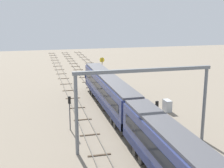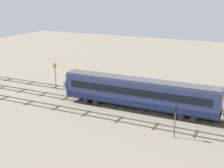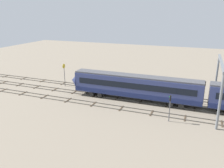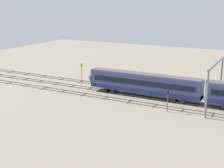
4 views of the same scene
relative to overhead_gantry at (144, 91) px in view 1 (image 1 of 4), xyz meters
name	(u,v)px [view 1 (image 1 of 4)]	position (x,y,z in m)	size (l,w,h in m)	color
ground_plane	(107,106)	(15.23, 0.41, -6.21)	(150.32, 150.32, 0.00)	gray
track_near_foreground	(135,103)	(15.23, -4.16, -6.14)	(134.32, 2.40, 0.16)	#59544C
track_with_train	(107,105)	(15.23, 0.41, -6.14)	(134.32, 2.40, 0.16)	#59544C
track_middle	(77,108)	(15.23, 4.99, -6.14)	(134.32, 2.40, 0.16)	#59544C
overhead_gantry	(144,91)	(0.00, 0.00, 0.00)	(0.40, 14.75, 8.55)	slate
speed_sign_mid_trackside	(102,66)	(31.26, -2.44, -2.80)	(0.14, 0.99, 5.16)	#4C4C51
signal_light_trackside_approach	(70,108)	(6.76, 7.02, -3.40)	(0.31, 0.32, 4.27)	#4C4C51
signal_light_trackside_departure	(157,114)	(1.99, -2.31, -3.34)	(0.31, 0.32, 4.37)	#4C4C51
relay_cabinet	(167,106)	(10.46, -7.55, -5.36)	(1.61, 0.87, 1.69)	#B2B7BC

